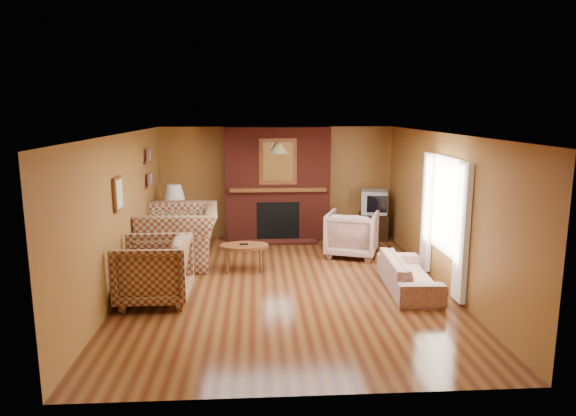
{
  "coord_description": "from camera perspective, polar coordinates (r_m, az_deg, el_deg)",
  "views": [
    {
      "loc": [
        -0.45,
        -7.82,
        2.76
      ],
      "look_at": [
        0.08,
        0.6,
        1.14
      ],
      "focal_mm": 32.0,
      "sensor_mm": 36.0,
      "label": 1
    }
  ],
  "objects": [
    {
      "name": "ceiling",
      "position": [
        7.84,
        -0.28,
        8.26
      ],
      "size": [
        6.5,
        6.5,
        0.0
      ],
      "primitive_type": "plane",
      "rotation": [
        3.14,
        0.0,
        0.0
      ],
      "color": "white",
      "rests_on": "wall_back"
    },
    {
      "name": "window_right",
      "position": [
        8.31,
        16.94,
        -0.92
      ],
      "size": [
        0.1,
        1.85,
        2.0
      ],
      "color": "beige",
      "rests_on": "wall_right"
    },
    {
      "name": "plaid_loveseat",
      "position": [
        9.49,
        -11.97,
        -3.04
      ],
      "size": [
        1.5,
        1.69,
        1.03
      ],
      "primitive_type": "imported",
      "rotation": [
        0.0,
        0.0,
        -1.49
      ],
      "color": "maroon",
      "rests_on": "floor"
    },
    {
      "name": "crt_tv",
      "position": [
        11.07,
        9.54,
        0.67
      ],
      "size": [
        0.62,
        0.62,
        0.49
      ],
      "color": "#9D9FA4",
      "rests_on": "tv_stand"
    },
    {
      "name": "coffee_table",
      "position": [
        8.92,
        -4.92,
        -4.46
      ],
      "size": [
        0.85,
        0.52,
        0.49
      ],
      "color": "brown",
      "rests_on": "floor"
    },
    {
      "name": "botanical_print",
      "position": [
        7.88,
        -18.37,
        1.5
      ],
      "size": [
        0.05,
        0.4,
        0.5
      ],
      "color": "brown",
      "rests_on": "wall_left"
    },
    {
      "name": "wall_right",
      "position": [
        8.5,
        16.81,
        -0.15
      ],
      "size": [
        0.0,
        6.5,
        6.5
      ],
      "primitive_type": "plane",
      "rotation": [
        1.57,
        0.0,
        -1.57
      ],
      "color": "olive",
      "rests_on": "floor"
    },
    {
      "name": "wall_left",
      "position": [
        8.23,
        -17.93,
        -0.57
      ],
      "size": [
        0.0,
        6.5,
        6.5
      ],
      "primitive_type": "plane",
      "rotation": [
        1.57,
        0.0,
        1.57
      ],
      "color": "olive",
      "rests_on": "floor"
    },
    {
      "name": "floral_armchair",
      "position": [
        9.87,
        7.12,
        -2.86
      ],
      "size": [
        1.18,
        1.2,
        0.86
      ],
      "primitive_type": "imported",
      "rotation": [
        0.0,
        0.0,
        2.79
      ],
      "color": "beige",
      "rests_on": "floor"
    },
    {
      "name": "fireplace",
      "position": [
        10.92,
        -1.17,
        2.59
      ],
      "size": [
        2.2,
        0.82,
        2.4
      ],
      "color": "#571A13",
      "rests_on": "floor"
    },
    {
      "name": "floral_sofa",
      "position": [
        8.24,
        13.28,
        -7.12
      ],
      "size": [
        0.76,
        1.76,
        0.51
      ],
      "primitive_type": "imported",
      "rotation": [
        0.0,
        0.0,
        1.52
      ],
      "color": "beige",
      "rests_on": "floor"
    },
    {
      "name": "table_lamp",
      "position": [
        10.55,
        -12.52,
        0.86
      ],
      "size": [
        0.43,
        0.43,
        0.71
      ],
      "color": "white",
      "rests_on": "side_table"
    },
    {
      "name": "plaid_armchair",
      "position": [
        7.72,
        -14.71,
        -6.72
      ],
      "size": [
        1.04,
        1.01,
        0.94
      ],
      "primitive_type": "imported",
      "rotation": [
        0.0,
        0.0,
        -1.57
      ],
      "color": "maroon",
      "rests_on": "floor"
    },
    {
      "name": "pendant_light",
      "position": [
        10.15,
        -1.03,
        6.6
      ],
      "size": [
        0.36,
        0.36,
        0.48
      ],
      "color": "black",
      "rests_on": "ceiling"
    },
    {
      "name": "floor",
      "position": [
        8.3,
        -0.26,
        -8.53
      ],
      "size": [
        6.5,
        6.5,
        0.0
      ],
      "primitive_type": "plane",
      "color": "#4A200F",
      "rests_on": "ground"
    },
    {
      "name": "side_table",
      "position": [
        10.69,
        -12.37,
        -2.74
      ],
      "size": [
        0.47,
        0.47,
        0.57
      ],
      "primitive_type": "cube",
      "rotation": [
        0.0,
        0.0,
        0.09
      ],
      "color": "brown",
      "rests_on": "floor"
    },
    {
      "name": "bookshelf",
      "position": [
        9.98,
        -15.11,
        4.23
      ],
      "size": [
        0.09,
        0.55,
        0.71
      ],
      "color": "brown",
      "rests_on": "wall_left"
    },
    {
      "name": "wall_back",
      "position": [
        11.18,
        -1.23,
        2.88
      ],
      "size": [
        6.5,
        0.0,
        6.5
      ],
      "primitive_type": "plane",
      "rotation": [
        1.57,
        0.0,
        0.0
      ],
      "color": "olive",
      "rests_on": "floor"
    },
    {
      "name": "wall_front",
      "position": [
        4.85,
        1.96,
        -7.9
      ],
      "size": [
        6.5,
        0.0,
        6.5
      ],
      "primitive_type": "plane",
      "rotation": [
        -1.57,
        0.0,
        0.0
      ],
      "color": "olive",
      "rests_on": "floor"
    },
    {
      "name": "tv_stand",
      "position": [
        11.18,
        9.45,
        -2.02
      ],
      "size": [
        0.55,
        0.5,
        0.58
      ],
      "primitive_type": "cube",
      "rotation": [
        0.0,
        0.0,
        0.03
      ],
      "color": "black",
      "rests_on": "floor"
    }
  ]
}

